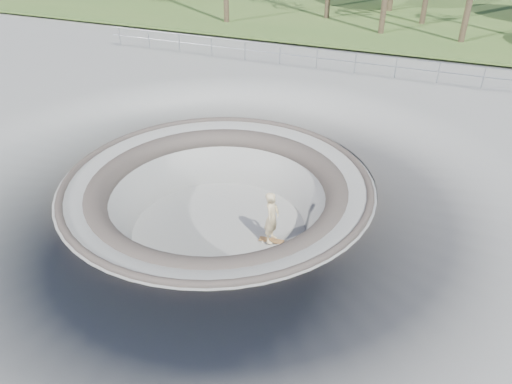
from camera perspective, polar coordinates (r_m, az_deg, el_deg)
ground at (r=16.55m, az=-4.45°, el=1.29°), size 180.00×180.00×0.00m
skate_bowl at (r=17.56m, az=-4.20°, el=-3.85°), size 14.00×14.00×4.10m
distant_hills at (r=71.63m, az=19.91°, el=17.77°), size 103.20×45.00×28.60m
safety_railing at (r=26.69m, az=6.96°, el=14.92°), size 25.00×0.06×1.03m
skateboard at (r=16.84m, az=1.77°, el=-5.55°), size 0.86×0.32×0.09m
skater at (r=16.28m, az=1.83°, el=-2.92°), size 0.46×0.69×1.85m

